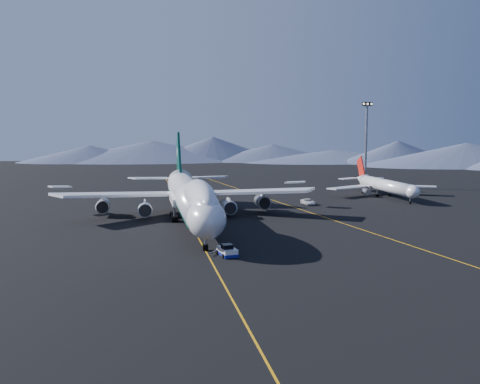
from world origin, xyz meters
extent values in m
plane|color=black|center=(0.00, 0.00, 0.00)|extent=(500.00, 500.00, 0.00)
cube|color=orange|center=(0.00, 0.00, 0.01)|extent=(0.25, 220.00, 0.01)
cube|color=orange|center=(30.00, 10.00, 0.01)|extent=(28.08, 198.09, 0.01)
cone|color=#48526F|center=(-40.81, 231.43, 6.00)|extent=(100.00, 100.00, 12.00)
cone|color=#48526F|center=(36.76, 232.11, 6.00)|extent=(100.00, 100.00, 12.00)
cone|color=#48526F|center=(110.33, 207.49, 6.00)|extent=(100.00, 100.00, 12.00)
cone|color=#48526F|center=(171.87, 160.27, 6.00)|extent=(100.00, 100.00, 12.00)
cylinder|color=silver|center=(0.00, 0.00, 5.60)|extent=(6.50, 56.00, 6.50)
ellipsoid|color=silver|center=(0.00, -28.00, 5.60)|extent=(6.50, 10.40, 6.50)
ellipsoid|color=silver|center=(0.00, -18.50, 8.10)|extent=(5.13, 25.16, 5.85)
cube|color=black|center=(0.00, -30.00, 6.80)|extent=(3.60, 1.61, 1.29)
cone|color=silver|center=(0.00, 33.00, 6.40)|extent=(6.50, 12.00, 6.50)
cube|color=#043B2D|center=(0.00, 1.00, 4.70)|extent=(6.24, 60.00, 1.10)
cube|color=silver|center=(0.00, 5.50, 4.50)|extent=(7.50, 13.00, 1.60)
cube|color=silver|center=(-14.50, 11.50, 5.20)|extent=(30.62, 23.28, 2.83)
cube|color=silver|center=(14.50, 11.50, 5.20)|extent=(30.62, 23.28, 2.83)
cylinder|color=slate|center=(-9.50, 7.50, 2.40)|extent=(2.90, 5.50, 2.90)
cylinder|color=slate|center=(-19.00, 14.00, 2.40)|extent=(2.90, 5.50, 2.90)
cylinder|color=slate|center=(9.50, 7.50, 2.40)|extent=(2.90, 5.50, 2.90)
cylinder|color=slate|center=(19.00, 14.00, 2.40)|extent=(2.90, 5.50, 2.90)
cube|color=#043B2D|center=(0.00, 32.00, 11.40)|extent=(0.55, 14.11, 15.94)
cube|color=silver|center=(-7.50, 34.50, 6.80)|extent=(12.39, 9.47, 0.98)
cube|color=silver|center=(7.50, 34.50, 6.80)|extent=(12.39, 9.47, 0.98)
cylinder|color=black|center=(0.00, -26.50, 0.55)|extent=(0.90, 1.10, 1.10)
cube|color=silver|center=(3.00, -30.76, 0.75)|extent=(2.92, 4.71, 1.10)
cube|color=navy|center=(3.00, -30.76, 0.35)|extent=(3.05, 4.92, 0.50)
cube|color=black|center=(3.00, -30.76, 1.55)|extent=(1.85, 1.85, 0.90)
cylinder|color=silver|center=(61.40, 33.59, 3.47)|extent=(3.66, 30.82, 3.66)
ellipsoid|color=silver|center=(61.40, 18.18, 3.47)|extent=(3.66, 5.12, 3.66)
cone|color=silver|center=(61.40, 51.89, 3.85)|extent=(3.66, 6.74, 3.66)
cube|color=silver|center=(51.77, 38.40, 2.70)|extent=(16.18, 10.92, 0.34)
cube|color=silver|center=(71.03, 38.40, 2.70)|extent=(16.18, 10.92, 0.34)
cylinder|color=slate|center=(56.10, 36.00, 1.54)|extent=(1.83, 3.37, 1.83)
cylinder|color=slate|center=(66.70, 36.00, 1.54)|extent=(1.83, 3.37, 1.83)
cube|color=red|center=(61.40, 52.37, 7.51)|extent=(0.34, 6.57, 7.76)
imported|color=silver|center=(33.80, 22.86, 0.79)|extent=(3.09, 5.86, 1.57)
cylinder|color=black|center=(66.89, 61.23, 0.23)|extent=(2.73, 2.73, 0.45)
cylinder|color=slate|center=(66.89, 61.23, 14.22)|extent=(0.80, 0.80, 28.44)
cube|color=black|center=(66.89, 61.23, 28.78)|extent=(3.64, 0.91, 1.36)
camera|label=1|loc=(-10.44, -113.22, 20.03)|focal=40.00mm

